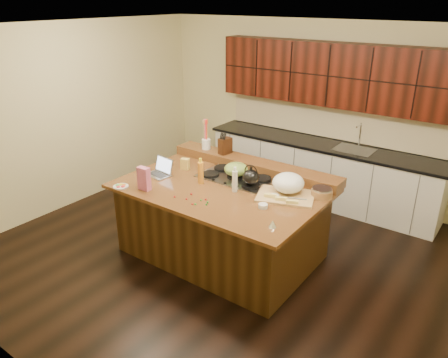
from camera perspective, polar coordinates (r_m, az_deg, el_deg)
The scene contains 30 objects.
room at distance 5.01m, azimuth -0.34°, elevation 3.51°, with size 5.52×5.02×2.72m.
island at distance 5.37m, azimuth -0.32°, elevation -5.44°, with size 2.40×1.60×0.92m.
back_ledge at distance 5.68m, azimuth 3.87°, elevation 1.88°, with size 2.40×0.30×0.12m, color black.
cooktop at distance 5.39m, azimuth 1.57°, elevation 0.20°, with size 0.92×0.52×0.05m.
back_counter at distance 6.83m, azimuth 12.94°, elevation 5.03°, with size 3.70×0.66×2.40m.
kettle at distance 5.09m, azimuth 3.53°, elevation 0.23°, with size 0.20×0.20×0.18m, color black.
green_bowl at distance 5.34m, azimuth 1.58°, elevation 1.29°, with size 0.29×0.29×0.16m, color olive.
laptop at distance 5.55m, azimuth -8.26°, elevation 1.14°, with size 0.34×0.28×0.21m.
oil_bottle at distance 5.21m, azimuth -3.07°, elevation 0.80°, with size 0.07×0.07×0.27m, color orange.
vinegar_bottle at distance 5.00m, azimuth 1.42°, elevation -0.30°, with size 0.06×0.06×0.25m, color silver.
wooden_tray at distance 4.96m, azimuth 8.31°, elevation -0.90°, with size 0.74×0.64×0.25m.
ramekin_a at distance 4.67m, azimuth 5.12°, elevation -3.52°, with size 0.10×0.10×0.04m, color white.
ramekin_b at distance 4.89m, azimuth 6.61°, elevation -2.29°, with size 0.10×0.10×0.04m, color white.
ramekin_c at distance 5.06m, azimuth 7.80°, elevation -1.47°, with size 0.10×0.10×0.04m, color white.
strainer_bowl at distance 5.01m, azimuth 12.66°, elevation -1.84°, with size 0.24×0.24×0.09m, color #996B3F.
kitchen_timer at distance 4.30m, azimuth 6.36°, elevation -5.83°, with size 0.08×0.08×0.07m, color silver.
pink_bag at distance 5.12m, azimuth -10.41°, elevation 0.05°, with size 0.15×0.08×0.27m, color #BB587B.
candy_plate at distance 5.30m, azimuth -13.33°, elevation -0.95°, with size 0.18×0.18×0.01m, color white.
package_box at distance 5.68m, azimuth -5.11°, elevation 1.96°, with size 0.10×0.07×0.15m, color #DCB94D.
utensil_crock at distance 6.06m, azimuth -2.35°, elevation 4.59°, with size 0.12×0.12×0.14m, color white.
knife_block at distance 5.86m, azimuth 0.14°, elevation 4.35°, with size 0.11×0.18×0.21m, color black.
gumdrop_0 at distance 4.83m, azimuth -2.39°, elevation -2.68°, with size 0.02×0.02×0.02m, color red.
gumdrop_1 at distance 4.72m, azimuth -2.31°, elevation -3.34°, with size 0.02×0.02×0.02m, color #198C26.
gumdrop_2 at distance 4.92m, azimuth -6.47°, elevation -2.31°, with size 0.02×0.02×0.02m, color red.
gumdrop_3 at distance 4.82m, azimuth -3.03°, elevation -2.76°, with size 0.02×0.02×0.02m, color #198C26.
gumdrop_4 at distance 4.85m, azimuth -4.92°, elevation -2.60°, with size 0.02×0.02×0.02m, color red.
gumdrop_5 at distance 4.73m, azimuth -3.76°, elevation -3.31°, with size 0.02×0.02×0.02m, color #198C26.
gumdrop_6 at distance 4.73m, azimuth -4.16°, elevation -3.28°, with size 0.02×0.02×0.02m, color red.
gumdrop_7 at distance 4.76m, azimuth -2.15°, elevation -3.05°, with size 0.02×0.02×0.02m, color #198C26.
gumdrop_8 at distance 4.97m, azimuth -4.30°, elevation -1.95°, with size 0.02×0.02×0.02m, color red.
Camera 1 is at (2.81, -3.80, 3.01)m, focal length 35.00 mm.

